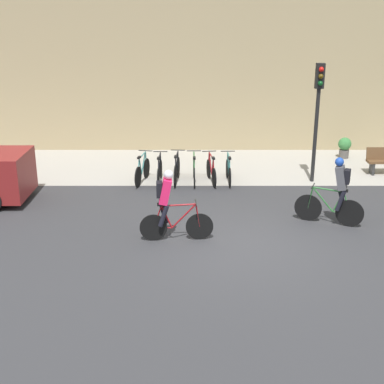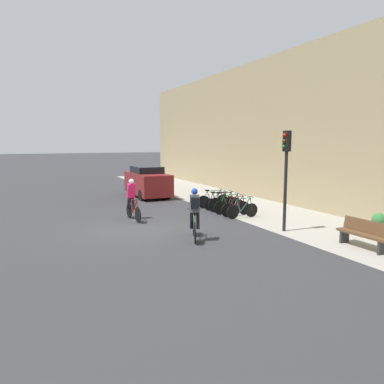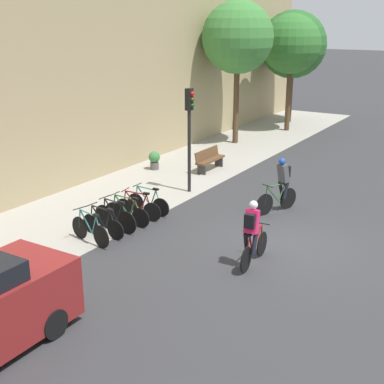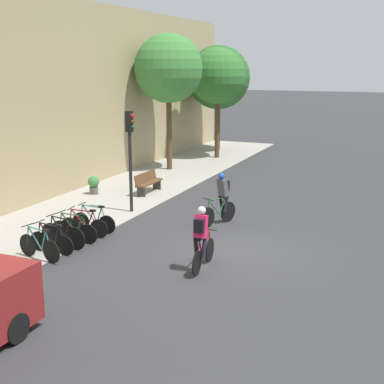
{
  "view_description": "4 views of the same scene",
  "coord_description": "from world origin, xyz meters",
  "views": [
    {
      "loc": [
        -1.17,
        -11.55,
        5.35
      ],
      "look_at": [
        -1.11,
        1.67,
        0.77
      ],
      "focal_mm": 50.0,
      "sensor_mm": 36.0,
      "label": 1
    },
    {
      "loc": [
        13.83,
        -3.96,
        3.35
      ],
      "look_at": [
        -0.38,
        2.58,
        1.24
      ],
      "focal_mm": 35.0,
      "sensor_mm": 36.0,
      "label": 2
    },
    {
      "loc": [
        -13.13,
        -4.9,
        6.06
      ],
      "look_at": [
        0.44,
        3.45,
        0.87
      ],
      "focal_mm": 50.0,
      "sensor_mm": 36.0,
      "label": 3
    },
    {
      "loc": [
        -14.2,
        -4.71,
        5.38
      ],
      "look_at": [
        0.82,
        1.7,
        1.48
      ],
      "focal_mm": 50.0,
      "sensor_mm": 36.0,
      "label": 4
    }
  ],
  "objects": [
    {
      "name": "building_facade",
      "position": [
        0.0,
        9.3,
        4.06
      ],
      "size": [
        44.0,
        0.6,
        8.11
      ],
      "primitive_type": "cube",
      "color": "tan",
      "rests_on": "ground"
    },
    {
      "name": "cyclist_grey",
      "position": [
        2.53,
        1.33,
        0.95
      ],
      "size": [
        1.66,
        0.75,
        1.8
      ],
      "color": "black",
      "rests_on": "ground"
    },
    {
      "name": "parked_bike_4",
      "position": [
        -0.55,
        4.85,
        0.38
      ],
      "size": [
        0.46,
        1.61,
        0.94
      ],
      "color": "black",
      "rests_on": "ground"
    },
    {
      "name": "kerb_strip",
      "position": [
        0.0,
        6.75,
        0.0
      ],
      "size": [
        44.0,
        4.5,
        0.01
      ],
      "primitive_type": "cube",
      "color": "#A39E93",
      "rests_on": "ground"
    },
    {
      "name": "parked_bike_5",
      "position": [
        0.0,
        4.85,
        0.38
      ],
      "size": [
        0.46,
        1.61,
        0.95
      ],
      "color": "black",
      "rests_on": "ground"
    },
    {
      "name": "parked_bike_1",
      "position": [
        -2.21,
        4.85,
        0.38
      ],
      "size": [
        0.46,
        1.56,
        0.94
      ],
      "color": "black",
      "rests_on": "ground"
    },
    {
      "name": "parked_bike_2",
      "position": [
        -1.66,
        4.85,
        0.41
      ],
      "size": [
        0.46,
        1.65,
        0.99
      ],
      "color": "black",
      "rests_on": "ground"
    },
    {
      "name": "traffic_light_pole",
      "position": [
        2.73,
        4.97,
        2.59
      ],
      "size": [
        0.26,
        0.3,
        3.75
      ],
      "color": "black",
      "rests_on": "ground"
    },
    {
      "name": "cyclist_pink",
      "position": [
        -1.73,
        0.34,
        0.95
      ],
      "size": [
        1.78,
        0.46,
        1.77
      ],
      "color": "black",
      "rests_on": "ground"
    },
    {
      "name": "parked_bike_0",
      "position": [
        -2.76,
        4.85,
        0.4
      ],
      "size": [
        0.48,
        1.63,
        0.96
      ],
      "color": "black",
      "rests_on": "ground"
    },
    {
      "name": "parked_bike_3",
      "position": [
        -1.1,
        4.85,
        0.39
      ],
      "size": [
        0.46,
        1.67,
        0.95
      ],
      "color": "black",
      "rests_on": "ground"
    },
    {
      "name": "potted_plant",
      "position": [
        4.52,
        7.82,
        0.44
      ],
      "size": [
        0.48,
        0.48,
        0.78
      ],
      "color": "#56514C",
      "rests_on": "ground"
    },
    {
      "name": "ground",
      "position": [
        0.0,
        0.0,
        0.0
      ],
      "size": [
        200.0,
        200.0,
        0.0
      ],
      "primitive_type": "plane",
      "color": "#333335"
    }
  ]
}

